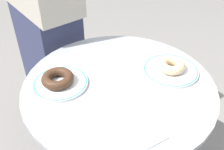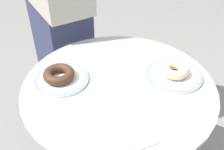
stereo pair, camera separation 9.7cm
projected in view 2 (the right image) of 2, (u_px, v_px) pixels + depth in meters
name	position (u px, v px, depth m)	size (l,w,h in m)	color
cafe_table	(118.00, 123.00, 1.12)	(0.73, 0.73, 0.73)	#999EA3
plate_left	(62.00, 79.00, 1.00)	(0.20, 0.20, 0.01)	white
plate_right	(174.00, 75.00, 1.02)	(0.22, 0.22, 0.01)	white
donut_chocolate	(59.00, 74.00, 0.98)	(0.12, 0.12, 0.04)	#422819
donut_glazed	(175.00, 70.00, 1.00)	(0.11, 0.11, 0.04)	#E0B789
paper_napkin	(131.00, 136.00, 0.79)	(0.12, 0.11, 0.01)	white
person_figure	(58.00, 11.00, 1.35)	(0.41, 0.50, 1.64)	#2D3351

